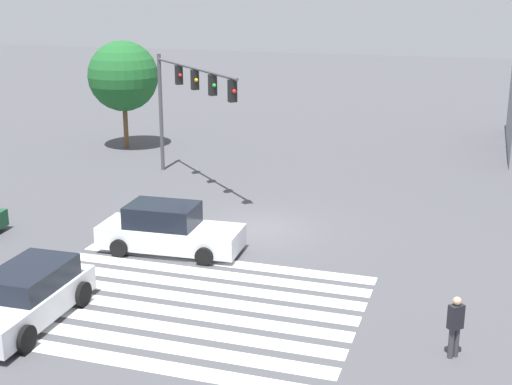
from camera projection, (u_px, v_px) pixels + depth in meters
name	position (u px, v px, depth m)	size (l,w,h in m)	color
ground_plane	(256.00, 229.00, 26.46)	(138.76, 138.76, 0.00)	#47474C
crosswalk_markings	(183.00, 305.00, 20.23)	(9.97, 7.25, 0.01)	silver
traffic_signal_mast	(187.00, 90.00, 30.84)	(6.13, 6.13, 5.62)	#47474C
car_0	(169.00, 230.00, 24.13)	(4.92, 2.23, 1.64)	silver
car_1	(26.00, 297.00, 19.05)	(2.14, 4.50, 1.49)	silver
pedestrian	(455.00, 324.00, 17.15)	(0.41, 0.41, 1.60)	#38383D
tree_corner_a	(123.00, 76.00, 38.53)	(3.80, 3.80, 5.88)	brown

